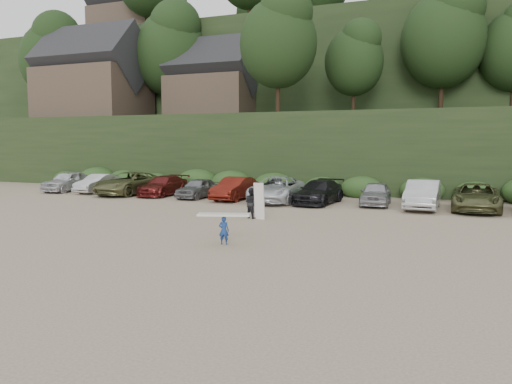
% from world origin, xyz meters
% --- Properties ---
extents(ground, '(120.00, 120.00, 0.00)m').
position_xyz_m(ground, '(0.00, 0.00, 0.00)').
color(ground, tan).
rests_on(ground, ground).
extents(hillside_backdrop, '(90.00, 41.50, 28.00)m').
position_xyz_m(hillside_backdrop, '(-0.26, 35.93, 11.22)').
color(hillside_backdrop, black).
rests_on(hillside_backdrop, ground).
extents(parked_cars, '(39.01, 6.18, 1.63)m').
position_xyz_m(parked_cars, '(0.63, 9.89, 0.75)').
color(parked_cars, silver).
rests_on(parked_cars, ground).
extents(child_surfer, '(2.00, 1.10, 1.16)m').
position_xyz_m(child_surfer, '(2.27, -3.49, 0.79)').
color(child_surfer, navy).
rests_on(child_surfer, ground).
extents(adult_surfer, '(1.23, 0.83, 1.80)m').
position_xyz_m(adult_surfer, '(0.80, 2.78, 0.78)').
color(adult_surfer, black).
rests_on(adult_surfer, ground).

